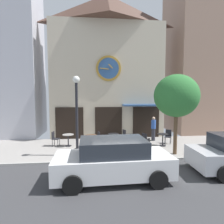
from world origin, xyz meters
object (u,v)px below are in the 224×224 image
Objects in this scene: street_tree at (176,96)px; cafe_chair_by_entrance at (114,140)px; street_lamp at (77,116)px; cafe_chair_right_end at (143,140)px; parked_car_white at (113,160)px; pedestrian_blue at (153,128)px; cafe_table_leftmost at (134,141)px; cafe_chair_mid_row at (55,138)px; cafe_table_center_right at (91,139)px; cafe_chair_near_tree at (168,135)px; cafe_chair_facing_street at (100,137)px; cafe_table_near_door at (113,137)px; cafe_chair_under_awning at (123,135)px; cafe_chair_left_end at (146,145)px; cafe_table_center at (68,138)px; cafe_table_near_curb at (163,138)px.

street_tree is 4.27m from cafe_chair_by_entrance.
street_lamp is 4.20m from cafe_chair_right_end.
pedestrian_blue is at bearing 59.36° from parked_car_white.
pedestrian_blue reaches higher than cafe_chair_right_end.
cafe_table_leftmost is 3.08m from pedestrian_blue.
cafe_table_center_right is at bearing -13.53° from cafe_chair_mid_row.
street_tree is at bearing -18.14° from cafe_table_leftmost.
street_tree reaches higher than cafe_chair_near_tree.
parked_car_white is at bearing -142.96° from street_tree.
cafe_chair_facing_street is 1.00× the size of cafe_chair_right_end.
cafe_table_center_right is at bearing -163.10° from pedestrian_blue.
cafe_chair_right_end reaches higher than cafe_table_center_right.
cafe_chair_mid_row is 1.00× the size of cafe_chair_near_tree.
cafe_chair_near_tree is 1.00× the size of cafe_chair_by_entrance.
pedestrian_blue is 0.38× the size of parked_car_white.
cafe_chair_under_awning is (0.68, 0.45, 0.02)m from cafe_table_near_door.
cafe_table_leftmost is 0.83m from cafe_chair_right_end.
parked_car_white is at bearing -129.99° from cafe_chair_near_tree.
cafe_chair_left_end is 0.21× the size of parked_car_white.
cafe_chair_by_entrance is at bearing -19.14° from cafe_table_center.
street_lamp is 3.51m from cafe_table_leftmost.
street_tree is at bearing -21.40° from cafe_chair_by_entrance.
cafe_table_center_right is 3.43m from cafe_chair_left_end.
cafe_chair_near_tree is 3.83m from cafe_chair_by_entrance.
parked_car_white is at bearing -103.04° from cafe_chair_under_awning.
cafe_chair_facing_street is at bearing -3.92° from cafe_table_center.
street_lamp is at bearing -139.38° from cafe_table_near_door.
cafe_table_near_curb reaches higher than cafe_table_center_right.
cafe_table_leftmost is at bearing -36.73° from cafe_chair_facing_street.
cafe_table_leftmost is (2.42, -1.10, 0.04)m from cafe_table_center_right.
street_lamp is 3.92m from cafe_chair_under_awning.
cafe_table_center_right is at bearing 157.94° from cafe_chair_by_entrance.
street_lamp reaches higher than parked_car_white.
street_lamp is 5.19× the size of cafe_table_leftmost.
parked_car_white is at bearing -127.10° from cafe_chair_left_end.
cafe_chair_by_entrance is (-3.16, 1.24, -2.59)m from street_tree.
cafe_chair_under_awning is (2.79, 2.26, -1.57)m from street_lamp.
cafe_chair_facing_street is at bearing -177.68° from cafe_chair_near_tree.
cafe_table_near_door is at bearing 151.73° from cafe_chair_right_end.
cafe_table_near_curb is at bearing -135.09° from cafe_chair_near_tree.
parked_car_white reaches higher than cafe_table_near_door.
cafe_table_center is at bearing -174.47° from cafe_chair_under_awning.
cafe_chair_left_end is 0.54× the size of pedestrian_blue.
cafe_table_near_door is at bearing -146.54° from cafe_chair_under_awning.
parked_car_white is (0.84, -4.54, 0.22)m from cafe_table_center_right.
street_tree is 4.73× the size of cafe_chair_mid_row.
cafe_table_center is at bearing -8.77° from cafe_chair_mid_row.
cafe_chair_mid_row is 1.00× the size of cafe_chair_left_end.
cafe_chair_mid_row reaches higher than cafe_table_leftmost.
cafe_chair_under_awning and cafe_chair_near_tree have the same top height.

